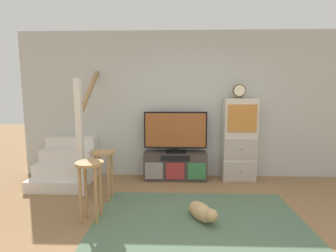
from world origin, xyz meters
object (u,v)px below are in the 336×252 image
Objects in this scene: desk_clock at (239,91)px; bar_stool_far at (104,164)px; media_console at (175,166)px; bar_stool_near at (90,178)px; side_cabinet at (239,140)px; dog at (202,212)px; television at (175,131)px.

bar_stool_far is (-2.17, -0.94, -1.06)m from desk_clock.
bar_stool_near reaches higher than media_console.
side_cabinet is 0.87m from desk_clock.
bar_stool_near is at bearing -178.47° from dog.
television is at bearing 179.32° from side_cabinet.
bar_stool_near is (-1.04, -1.58, 0.31)m from media_console.
desk_clock is 0.33× the size of bar_stool_near.
media_console is 4.59× the size of desk_clock.
media_console is 1.50× the size of bar_stool_near.
television is 0.77× the size of side_cabinet.
television is 2.30× the size of dog.
desk_clock reaches higher than side_cabinet.
side_cabinet reaches higher than bar_stool_far.
television is 1.50× the size of bar_stool_near.
bar_stool_near is 1.53× the size of dog.
media_console reaches higher than dog.
desk_clock is at bearing -153.86° from side_cabinet.
desk_clock is at bearing 36.24° from bar_stool_near.
media_console is 1.76m from desk_clock.
television reaches higher than bar_stool_far.
media_console is at bearing 102.50° from dog.
television is (0.00, 0.02, 0.65)m from media_console.
dog is (0.34, -1.57, -0.78)m from television.
television is 1.16m from side_cabinet.
bar_stool_near is 1.45m from dog.
side_cabinet is 2.01× the size of bar_stool_far.
side_cabinet is at bearing 0.51° from media_console.
dog is at bearing -23.35° from bar_stool_far.
side_cabinet is 2.71m from bar_stool_near.
media_console is 1.44m from bar_stool_far.
bar_stool_far reaches higher than dog.
media_console is 0.65m from television.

